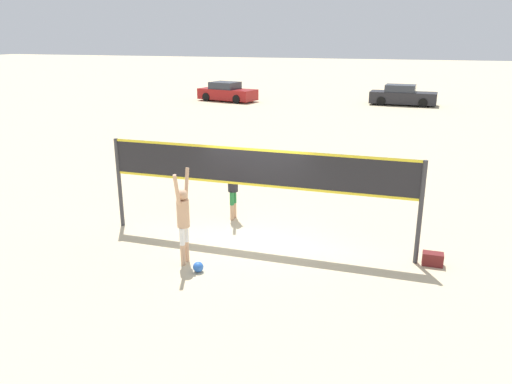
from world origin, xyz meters
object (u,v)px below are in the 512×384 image
at_px(player_spiker, 183,216).
at_px(gear_bag, 433,259).
at_px(parked_car_near, 402,96).
at_px(volleyball, 198,267).
at_px(volleyball_net, 256,175).
at_px(parked_car_mid, 227,92).
at_px(player_blocker, 233,183).

bearing_deg(player_spiker, gear_bag, -73.42).
xyz_separation_m(player_spiker, parked_car_near, (3.63, 29.15, -0.48)).
bearing_deg(volleyball, parked_car_near, 83.89).
distance_m(volleyball_net, parked_car_mid, 27.91).
bearing_deg(gear_bag, player_spiker, -163.42).
xyz_separation_m(player_blocker, parked_car_mid, (-9.53, 24.38, -0.38)).
relative_size(volleyball, gear_bag, 0.52).
xyz_separation_m(gear_bag, parked_car_near, (-1.73, 27.55, 0.52)).
bearing_deg(parked_car_mid, volleyball, -57.48).
height_order(volleyball_net, player_blocker, volleyball_net).
height_order(volleyball_net, player_spiker, volleyball_net).
distance_m(player_spiker, player_blocker, 3.01).
distance_m(volleyball_net, volleyball, 2.63).
height_order(volleyball, parked_car_mid, parked_car_mid).
height_order(player_blocker, parked_car_near, player_blocker).
height_order(volleyball_net, parked_car_mid, volleyball_net).
bearing_deg(player_spiker, parked_car_near, -7.09).
height_order(gear_bag, parked_car_near, parked_car_near).
relative_size(player_spiker, volleyball, 9.28).
relative_size(volleyball_net, gear_bag, 17.06).
bearing_deg(gear_bag, parked_car_near, 93.59).
xyz_separation_m(volleyball_net, player_spiker, (-1.17, -1.61, -0.61)).
relative_size(player_blocker, parked_car_near, 0.42).
xyz_separation_m(player_spiker, parked_car_mid, (-9.48, 27.39, -0.49)).
xyz_separation_m(volleyball_net, gear_bag, (4.18, -0.02, -1.61)).
xyz_separation_m(volleyball_net, parked_car_mid, (-10.65, 25.78, -1.10)).
xyz_separation_m(volleyball_net, parked_car_near, (2.45, 27.53, -1.09)).
distance_m(volleyball_net, player_spiker, 2.09).
distance_m(gear_bag, parked_car_mid, 29.76).
bearing_deg(parked_car_mid, gear_bag, -47.32).
distance_m(volleyball, parked_car_mid, 29.45).
xyz_separation_m(player_spiker, gear_bag, (5.35, 1.59, -1.00)).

